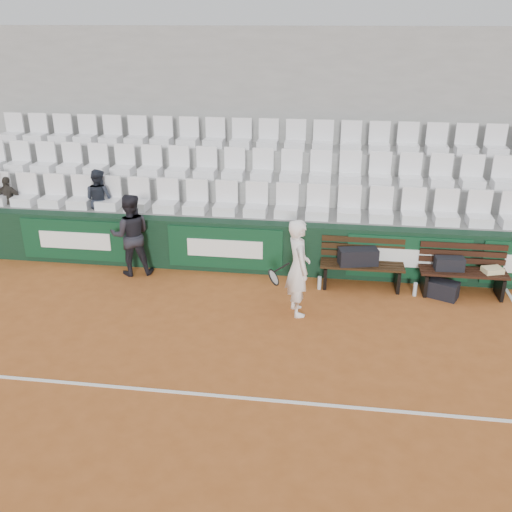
{
  "coord_description": "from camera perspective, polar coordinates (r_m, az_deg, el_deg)",
  "views": [
    {
      "loc": [
        1.78,
        -6.04,
        4.6
      ],
      "look_at": [
        0.6,
        2.4,
        1.0
      ],
      "focal_mm": 40.0,
      "sensor_mm": 36.0,
      "label": 1
    }
  ],
  "objects": [
    {
      "name": "court_baseline",
      "position": [
        7.79,
        -7.0,
        -13.44
      ],
      "size": [
        18.0,
        0.06,
        0.01
      ],
      "primitive_type": "cube",
      "color": "white",
      "rests_on": "ground"
    },
    {
      "name": "water_bottle_far",
      "position": [
        10.5,
        15.61,
        -3.23
      ],
      "size": [
        0.07,
        0.07,
        0.25
      ],
      "primitive_type": "cylinder",
      "color": "silver",
      "rests_on": "ground"
    },
    {
      "name": "sports_bag_left",
      "position": [
        10.42,
        10.17,
        -0.06
      ],
      "size": [
        0.74,
        0.44,
        0.3
      ],
      "primitive_type": "cube",
      "rotation": [
        0.0,
        0.0,
        0.22
      ],
      "color": "black",
      "rests_on": "bench_left"
    },
    {
      "name": "bench_left",
      "position": [
        10.58,
        10.48,
        -1.91
      ],
      "size": [
        1.5,
        0.56,
        0.45
      ],
      "primitive_type": "cube",
      "color": "#301D0E",
      "rests_on": "ground"
    },
    {
      "name": "ball_kid",
      "position": [
        10.99,
        -12.4,
        2.08
      ],
      "size": [
        0.91,
        0.79,
        1.58
      ],
      "primitive_type": "imported",
      "rotation": [
        0.0,
        0.0,
        3.43
      ],
      "color": "black",
      "rests_on": "ground"
    },
    {
      "name": "grandstand_rear_wall",
      "position": [
        13.52,
        0.3,
        12.69
      ],
      "size": [
        18.0,
        0.3,
        4.4
      ],
      "primitive_type": "cube",
      "color": "gray",
      "rests_on": "ground"
    },
    {
      "name": "grandstand_tier_mid",
      "position": [
        12.37,
        -0.69,
        4.65
      ],
      "size": [
        18.0,
        0.95,
        1.45
      ],
      "primitive_type": "cube",
      "color": "#969694",
      "rests_on": "ground"
    },
    {
      "name": "seat_row_back",
      "position": [
        12.74,
        -0.19,
        12.12
      ],
      "size": [
        11.9,
        0.44,
        0.63
      ],
      "primitive_type": "cube",
      "color": "silver",
      "rests_on": "grandstand_tier_back"
    },
    {
      "name": "grandstand_tier_front",
      "position": [
        11.56,
        -1.39,
        2.13
      ],
      "size": [
        18.0,
        0.95,
        1.0
      ],
      "primitive_type": "cube",
      "color": "gray",
      "rests_on": "ground"
    },
    {
      "name": "seat_row_front",
      "position": [
        11.13,
        -1.58,
        5.74
      ],
      "size": [
        11.9,
        0.44,
        0.63
      ],
      "primitive_type": "cube",
      "color": "white",
      "rests_on": "grandstand_tier_front"
    },
    {
      "name": "bench_right",
      "position": [
        10.77,
        19.88,
        -2.51
      ],
      "size": [
        1.5,
        0.56,
        0.45
      ],
      "primitive_type": "cube",
      "color": "black",
      "rests_on": "ground"
    },
    {
      "name": "tennis_player",
      "position": [
        9.29,
        4.22,
        -1.16
      ],
      "size": [
        0.78,
        0.7,
        1.65
      ],
      "color": "white",
      "rests_on": "ground"
    },
    {
      "name": "water_bottle_near",
      "position": [
        10.42,
        6.36,
        -2.69
      ],
      "size": [
        0.07,
        0.07,
        0.25
      ],
      "primitive_type": "cylinder",
      "color": "silver",
      "rests_on": "ground"
    },
    {
      "name": "sports_bag_ground",
      "position": [
        10.57,
        18.21,
        -3.21
      ],
      "size": [
        0.58,
        0.49,
        0.31
      ],
      "primitive_type": "cube",
      "rotation": [
        0.0,
        0.0,
        -0.43
      ],
      "color": "black",
      "rests_on": "ground"
    },
    {
      "name": "spectator_b",
      "position": [
        12.84,
        -23.74,
        7.03
      ],
      "size": [
        0.6,
        0.27,
        1.01
      ],
      "primitive_type": "imported",
      "rotation": [
        0.0,
        0.0,
        3.18
      ],
      "color": "#2F2B26",
      "rests_on": "grandstand_tier_front"
    },
    {
      "name": "towel",
      "position": [
        10.79,
        22.58,
        -1.3
      ],
      "size": [
        0.39,
        0.33,
        0.09
      ],
      "primitive_type": "cube",
      "rotation": [
        0.0,
        0.0,
        0.32
      ],
      "color": "beige",
      "rests_on": "bench_right"
    },
    {
      "name": "sports_bag_right",
      "position": [
        10.61,
        18.76,
        -0.72
      ],
      "size": [
        0.51,
        0.26,
        0.23
      ],
      "primitive_type": "cube",
      "rotation": [
        0.0,
        0.0,
        0.06
      ],
      "color": "black",
      "rests_on": "bench_right"
    },
    {
      "name": "spectator_c",
      "position": [
        11.91,
        -15.63,
        7.57
      ],
      "size": [
        0.72,
        0.64,
        1.24
      ],
      "primitive_type": "imported",
      "rotation": [
        0.0,
        0.0,
        2.82
      ],
      "color": "#1F242E",
      "rests_on": "grandstand_tier_front"
    },
    {
      "name": "seat_row_mid",
      "position": [
        11.92,
        -0.84,
        9.15
      ],
      "size": [
        11.9,
        0.44,
        0.63
      ],
      "primitive_type": "cube",
      "color": "white",
      "rests_on": "grandstand_tier_mid"
    },
    {
      "name": "back_barrier",
      "position": [
        10.97,
        -1.57,
        0.95
      ],
      "size": [
        18.0,
        0.34,
        1.0
      ],
      "color": "black",
      "rests_on": "ground"
    },
    {
      "name": "grandstand_tier_back",
      "position": [
        13.2,
        -0.07,
        6.86
      ],
      "size": [
        18.0,
        0.95,
        1.9
      ],
      "primitive_type": "cube",
      "color": "#999996",
      "rests_on": "ground"
    },
    {
      "name": "ground",
      "position": [
        7.8,
        -7.0,
        -13.46
      ],
      "size": [
        80.0,
        80.0,
        0.0
      ],
      "primitive_type": "plane",
      "color": "#A95826",
      "rests_on": "ground"
    }
  ]
}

